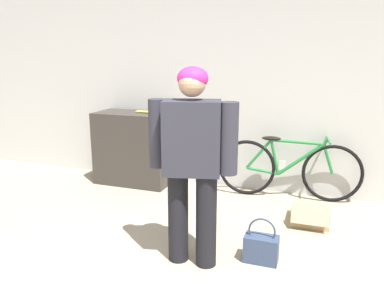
% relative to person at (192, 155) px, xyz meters
% --- Properties ---
extents(wall_back, '(8.00, 0.07, 2.60)m').
position_rel_person_xyz_m(wall_back, '(-0.05, 1.92, 0.39)').
color(wall_back, silver).
rests_on(wall_back, ground_plane).
extents(side_shelf, '(0.97, 0.49, 0.94)m').
position_rel_person_xyz_m(side_shelf, '(-1.39, 1.62, -0.44)').
color(side_shelf, '#38332D').
rests_on(side_shelf, ground_plane).
extents(person, '(0.72, 0.36, 1.58)m').
position_rel_person_xyz_m(person, '(0.00, 0.00, 0.00)').
color(person, black).
rests_on(person, ground_plane).
extents(bicycle, '(1.65, 0.46, 0.75)m').
position_rel_person_xyz_m(bicycle, '(0.59, 1.72, -0.54)').
color(bicycle, black).
rests_on(bicycle, ground_plane).
extents(banana, '(0.29, 0.08, 0.03)m').
position_rel_person_xyz_m(banana, '(-1.21, 1.64, 0.05)').
color(banana, '#EAD64C').
rests_on(banana, side_shelf).
extents(handbag, '(0.28, 0.15, 0.38)m').
position_rel_person_xyz_m(handbag, '(0.54, 0.19, -0.79)').
color(handbag, '#334260').
rests_on(handbag, ground_plane).
extents(cardboard_box, '(0.37, 0.44, 0.24)m').
position_rel_person_xyz_m(cardboard_box, '(0.89, 1.10, -0.82)').
color(cardboard_box, tan).
rests_on(cardboard_box, ground_plane).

